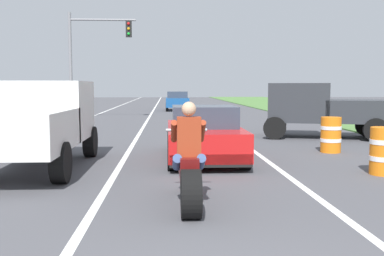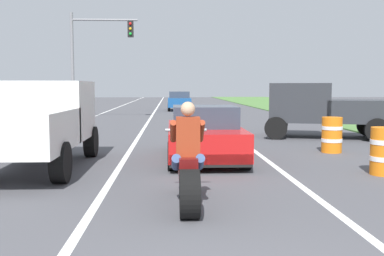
{
  "view_description": "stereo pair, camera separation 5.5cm",
  "coord_description": "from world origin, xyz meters",
  "px_view_note": "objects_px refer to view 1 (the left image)",
  "views": [
    {
      "loc": [
        -0.68,
        -2.71,
        1.84
      ],
      "look_at": [
        -0.18,
        6.54,
        1.0
      ],
      "focal_mm": 42.31,
      "sensor_mm": 36.0,
      "label": 1
    },
    {
      "loc": [
        -0.63,
        -2.71,
        1.84
      ],
      "look_at": [
        -0.18,
        6.54,
        1.0
      ],
      "focal_mm": 42.31,
      "sensor_mm": 36.0,
      "label": 2
    }
  ],
  "objects_px": {
    "pickup_truck_left_lane_white": "(37,120)",
    "distant_car_far_ahead": "(177,101)",
    "traffic_light_mast_near": "(90,50)",
    "construction_barrel_nearest": "(384,151)",
    "construction_barrel_mid": "(331,135)",
    "sports_car_red": "(203,135)",
    "motorcycle_with_rider": "(189,169)",
    "pickup_truck_right_shoulder_dark_grey": "(324,107)"
  },
  "relations": [
    {
      "from": "motorcycle_with_rider",
      "to": "construction_barrel_nearest",
      "type": "xyz_separation_m",
      "value": [
        4.21,
        2.37,
        -0.09
      ]
    },
    {
      "from": "pickup_truck_left_lane_white",
      "to": "construction_barrel_nearest",
      "type": "distance_m",
      "value": 7.56
    },
    {
      "from": "pickup_truck_right_shoulder_dark_grey",
      "to": "construction_barrel_nearest",
      "type": "relative_size",
      "value": 5.14
    },
    {
      "from": "motorcycle_with_rider",
      "to": "traffic_light_mast_near",
      "type": "relative_size",
      "value": 0.37
    },
    {
      "from": "motorcycle_with_rider",
      "to": "distant_car_far_ahead",
      "type": "bearing_deg",
      "value": 89.1
    },
    {
      "from": "motorcycle_with_rider",
      "to": "construction_barrel_nearest",
      "type": "bearing_deg",
      "value": 29.39
    },
    {
      "from": "pickup_truck_left_lane_white",
      "to": "traffic_light_mast_near",
      "type": "relative_size",
      "value": 0.8
    },
    {
      "from": "traffic_light_mast_near",
      "to": "construction_barrel_nearest",
      "type": "relative_size",
      "value": 6.0
    },
    {
      "from": "pickup_truck_left_lane_white",
      "to": "distant_car_far_ahead",
      "type": "relative_size",
      "value": 1.2
    },
    {
      "from": "pickup_truck_left_lane_white",
      "to": "sports_car_red",
      "type": "bearing_deg",
      "value": 16.59
    },
    {
      "from": "motorcycle_with_rider",
      "to": "pickup_truck_right_shoulder_dark_grey",
      "type": "relative_size",
      "value": 0.43
    },
    {
      "from": "motorcycle_with_rider",
      "to": "pickup_truck_right_shoulder_dark_grey",
      "type": "distance_m",
      "value": 10.75
    },
    {
      "from": "sports_car_red",
      "to": "construction_barrel_nearest",
      "type": "distance_m",
      "value": 4.27
    },
    {
      "from": "construction_barrel_mid",
      "to": "traffic_light_mast_near",
      "type": "bearing_deg",
      "value": 123.41
    },
    {
      "from": "construction_barrel_mid",
      "to": "pickup_truck_right_shoulder_dark_grey",
      "type": "bearing_deg",
      "value": 73.53
    },
    {
      "from": "pickup_truck_right_shoulder_dark_grey",
      "to": "construction_barrel_nearest",
      "type": "bearing_deg",
      "value": -99.42
    },
    {
      "from": "motorcycle_with_rider",
      "to": "sports_car_red",
      "type": "relative_size",
      "value": 0.51
    },
    {
      "from": "motorcycle_with_rider",
      "to": "pickup_truck_left_lane_white",
      "type": "height_order",
      "value": "pickup_truck_left_lane_white"
    },
    {
      "from": "construction_barrel_nearest",
      "to": "construction_barrel_mid",
      "type": "height_order",
      "value": "same"
    },
    {
      "from": "pickup_truck_right_shoulder_dark_grey",
      "to": "traffic_light_mast_near",
      "type": "bearing_deg",
      "value": 135.41
    },
    {
      "from": "distant_car_far_ahead",
      "to": "construction_barrel_mid",
      "type": "bearing_deg",
      "value": -80.67
    },
    {
      "from": "motorcycle_with_rider",
      "to": "pickup_truck_left_lane_white",
      "type": "bearing_deg",
      "value": 132.9
    },
    {
      "from": "pickup_truck_left_lane_white",
      "to": "construction_barrel_mid",
      "type": "distance_m",
      "value": 7.84
    },
    {
      "from": "motorcycle_with_rider",
      "to": "construction_barrel_nearest",
      "type": "distance_m",
      "value": 4.84
    },
    {
      "from": "pickup_truck_right_shoulder_dark_grey",
      "to": "construction_barrel_nearest",
      "type": "distance_m",
      "value": 7.05
    },
    {
      "from": "traffic_light_mast_near",
      "to": "pickup_truck_right_shoulder_dark_grey",
      "type": "bearing_deg",
      "value": -44.59
    },
    {
      "from": "motorcycle_with_rider",
      "to": "pickup_truck_left_lane_white",
      "type": "xyz_separation_m",
      "value": [
        -3.24,
        3.49,
        0.51
      ]
    },
    {
      "from": "traffic_light_mast_near",
      "to": "construction_barrel_nearest",
      "type": "height_order",
      "value": "traffic_light_mast_near"
    },
    {
      "from": "construction_barrel_nearest",
      "to": "construction_barrel_mid",
      "type": "distance_m",
      "value": 3.26
    },
    {
      "from": "motorcycle_with_rider",
      "to": "pickup_truck_left_lane_white",
      "type": "distance_m",
      "value": 4.79
    },
    {
      "from": "sports_car_red",
      "to": "pickup_truck_right_shoulder_dark_grey",
      "type": "bearing_deg",
      "value": 44.4
    },
    {
      "from": "traffic_light_mast_near",
      "to": "construction_barrel_nearest",
      "type": "distance_m",
      "value": 19.3
    },
    {
      "from": "motorcycle_with_rider",
      "to": "sports_car_red",
      "type": "bearing_deg",
      "value": 82.7
    },
    {
      "from": "motorcycle_with_rider",
      "to": "construction_barrel_mid",
      "type": "relative_size",
      "value": 2.21
    },
    {
      "from": "pickup_truck_left_lane_white",
      "to": "distant_car_far_ahead",
      "type": "height_order",
      "value": "pickup_truck_left_lane_white"
    },
    {
      "from": "sports_car_red",
      "to": "pickup_truck_left_lane_white",
      "type": "xyz_separation_m",
      "value": [
        -3.83,
        -1.14,
        0.48
      ]
    },
    {
      "from": "sports_car_red",
      "to": "pickup_truck_left_lane_white",
      "type": "height_order",
      "value": "pickup_truck_left_lane_white"
    },
    {
      "from": "motorcycle_with_rider",
      "to": "sports_car_red",
      "type": "xyz_separation_m",
      "value": [
        0.59,
        4.63,
        0.04
      ]
    },
    {
      "from": "construction_barrel_mid",
      "to": "sports_car_red",
      "type": "bearing_deg",
      "value": -164.74
    },
    {
      "from": "sports_car_red",
      "to": "traffic_light_mast_near",
      "type": "height_order",
      "value": "traffic_light_mast_near"
    },
    {
      "from": "motorcycle_with_rider",
      "to": "pickup_truck_right_shoulder_dark_grey",
      "type": "xyz_separation_m",
      "value": [
        5.36,
        9.3,
        0.51
      ]
    },
    {
      "from": "sports_car_red",
      "to": "traffic_light_mast_near",
      "type": "xyz_separation_m",
      "value": [
        -5.24,
        14.54,
        3.31
      ]
    }
  ]
}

